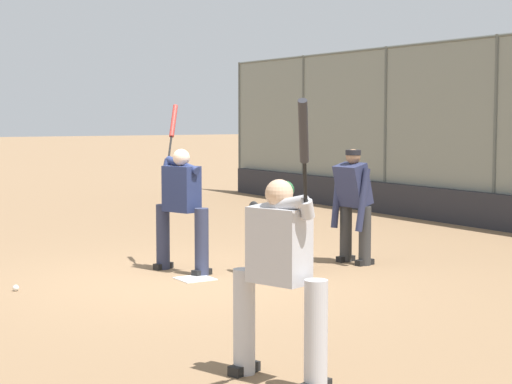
% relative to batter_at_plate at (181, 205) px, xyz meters
% --- Properties ---
extents(ground_plane, '(160.00, 160.00, 0.00)m').
position_rel_batter_at_plate_xyz_m(ground_plane, '(-0.54, 0.08, -0.89)').
color(ground_plane, '#846647').
extents(home_plate_marker, '(0.43, 0.43, 0.01)m').
position_rel_batter_at_plate_xyz_m(home_plate_marker, '(-0.54, 0.08, -0.88)').
color(home_plate_marker, white).
rests_on(home_plate_marker, ground_plane).
extents(batter_at_plate, '(1.14, 0.55, 2.22)m').
position_rel_batter_at_plate_xyz_m(batter_at_plate, '(0.00, 0.00, 0.00)').
color(batter_at_plate, '#2D334C').
rests_on(batter_at_plate, ground_plane).
extents(catcher_behind_plate, '(0.65, 0.78, 1.20)m').
position_rel_batter_at_plate_xyz_m(catcher_behind_plate, '(-0.61, -1.16, -0.27)').
color(catcher_behind_plate, '#2D334C').
rests_on(catcher_behind_plate, ground_plane).
extents(umpire_home, '(0.65, 0.44, 1.60)m').
position_rel_batter_at_plate_xyz_m(umpire_home, '(-0.66, -2.33, -0.03)').
color(umpire_home, '#333333').
rests_on(umpire_home, ground_plane).
extents(batter_on_deck, '(1.13, 0.54, 2.17)m').
position_rel_batter_at_plate_xyz_m(batter_on_deck, '(-4.65, 1.47, -0.03)').
color(batter_on_deck, '#B7B7BC').
rests_on(batter_on_deck, ground_plane).
extents(baseball_loose, '(0.07, 0.07, 0.07)m').
position_rel_batter_at_plate_xyz_m(baseball_loose, '(-0.11, 2.23, -0.85)').
color(baseball_loose, white).
rests_on(baseball_loose, ground_plane).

